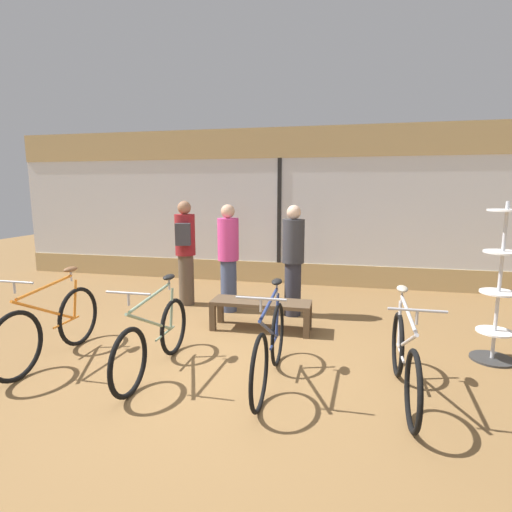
% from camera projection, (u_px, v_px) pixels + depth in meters
% --- Properties ---
extents(ground_plane, '(24.00, 24.00, 0.00)m').
position_uv_depth(ground_plane, '(217.00, 368.00, 4.47)').
color(ground_plane, olive).
extents(shop_back_wall, '(12.00, 0.08, 3.20)m').
position_uv_depth(shop_back_wall, '(280.00, 206.00, 8.23)').
color(shop_back_wall, tan).
rests_on(shop_back_wall, ground_plane).
extents(bicycle_far_left, '(0.46, 1.75, 1.06)m').
position_uv_depth(bicycle_far_left, '(51.00, 327.00, 4.62)').
color(bicycle_far_left, black).
rests_on(bicycle_far_left, ground_plane).
extents(bicycle_left, '(0.46, 1.71, 1.02)m').
position_uv_depth(bicycle_left, '(154.00, 339.00, 4.33)').
color(bicycle_left, black).
rests_on(bicycle_left, ground_plane).
extents(bicycle_right, '(0.46, 1.69, 1.04)m').
position_uv_depth(bicycle_right, '(270.00, 346.00, 4.06)').
color(bicycle_right, black).
rests_on(bicycle_right, ground_plane).
extents(bicycle_far_right, '(0.46, 1.71, 1.03)m').
position_uv_depth(bicycle_far_right, '(404.00, 360.00, 3.78)').
color(bicycle_far_right, black).
rests_on(bicycle_far_right, ground_plane).
extents(accessory_rack, '(0.48, 0.48, 1.85)m').
position_uv_depth(accessory_rack, '(498.00, 298.00, 4.56)').
color(accessory_rack, '#333333').
rests_on(accessory_rack, ground_plane).
extents(display_bench, '(1.40, 0.44, 0.42)m').
position_uv_depth(display_bench, '(261.00, 306.00, 5.63)').
color(display_bench, brown).
rests_on(display_bench, ground_plane).
extents(customer_near_rack, '(0.41, 0.41, 1.74)m').
position_uv_depth(customer_near_rack, '(228.00, 256.00, 6.42)').
color(customer_near_rack, '#424C6B').
rests_on(customer_near_rack, ground_plane).
extents(customer_by_window, '(0.48, 0.48, 1.74)m').
position_uv_depth(customer_by_window, '(293.00, 258.00, 6.20)').
color(customer_by_window, '#2D2D38').
rests_on(customer_by_window, ground_plane).
extents(customer_mid_floor, '(0.42, 0.54, 1.78)m').
position_uv_depth(customer_mid_floor, '(185.00, 249.00, 6.77)').
color(customer_mid_floor, brown).
rests_on(customer_mid_floor, ground_plane).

